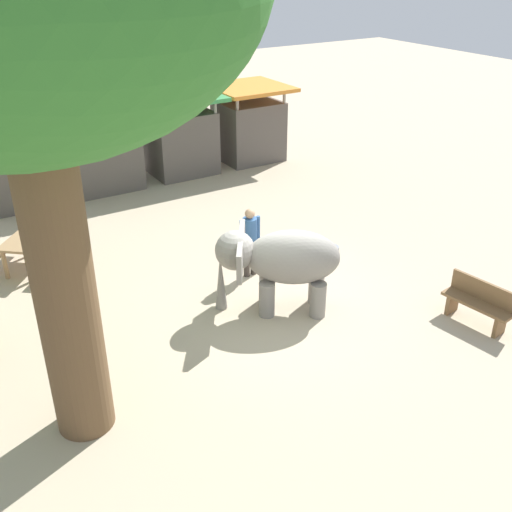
{
  "coord_description": "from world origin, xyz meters",
  "views": [
    {
      "loc": [
        -5.69,
        -8.64,
        6.66
      ],
      "look_at": [
        0.2,
        0.93,
        0.8
      ],
      "focal_mm": 41.87,
      "sensor_mm": 36.0,
      "label": 1
    }
  ],
  "objects_px": {
    "market_stall_white": "(12,166)",
    "market_stall_green": "(180,138)",
    "wooden_bench": "(479,302)",
    "market_stall_teal": "(102,151)",
    "picnic_table_near": "(30,244)",
    "elephant": "(280,260)",
    "market_stall_orange": "(249,127)",
    "feed_bucket": "(331,252)",
    "person_handler": "(250,237)"
  },
  "relations": [
    {
      "from": "market_stall_white",
      "to": "market_stall_green",
      "type": "xyz_separation_m",
      "value": [
        5.2,
        0.0,
        0.0
      ]
    },
    {
      "from": "wooden_bench",
      "to": "market_stall_teal",
      "type": "xyz_separation_m",
      "value": [
        -3.75,
        11.17,
        0.67
      ]
    },
    {
      "from": "wooden_bench",
      "to": "picnic_table_near",
      "type": "height_order",
      "value": "wooden_bench"
    },
    {
      "from": "market_stall_teal",
      "to": "market_stall_green",
      "type": "distance_m",
      "value": 2.6
    },
    {
      "from": "elephant",
      "to": "market_stall_teal",
      "type": "distance_m",
      "value": 8.72
    },
    {
      "from": "market_stall_white",
      "to": "market_stall_teal",
      "type": "distance_m",
      "value": 2.6
    },
    {
      "from": "wooden_bench",
      "to": "market_stall_orange",
      "type": "relative_size",
      "value": 0.57
    },
    {
      "from": "market_stall_green",
      "to": "feed_bucket",
      "type": "height_order",
      "value": "market_stall_green"
    },
    {
      "from": "elephant",
      "to": "person_handler",
      "type": "relative_size",
      "value": 1.49
    },
    {
      "from": "picnic_table_near",
      "to": "market_stall_orange",
      "type": "relative_size",
      "value": 0.83
    },
    {
      "from": "wooden_bench",
      "to": "market_stall_teal",
      "type": "height_order",
      "value": "market_stall_teal"
    },
    {
      "from": "elephant",
      "to": "market_stall_green",
      "type": "bearing_deg",
      "value": -69.48
    },
    {
      "from": "wooden_bench",
      "to": "person_handler",
      "type": "bearing_deg",
      "value": 26.85
    },
    {
      "from": "person_handler",
      "to": "market_stall_orange",
      "type": "xyz_separation_m",
      "value": [
        4.28,
        7.17,
        0.19
      ]
    },
    {
      "from": "wooden_bench",
      "to": "market_stall_green",
      "type": "height_order",
      "value": "market_stall_green"
    },
    {
      "from": "picnic_table_near",
      "to": "wooden_bench",
      "type": "bearing_deg",
      "value": 84.76
    },
    {
      "from": "picnic_table_near",
      "to": "feed_bucket",
      "type": "bearing_deg",
      "value": 101.7
    },
    {
      "from": "market_stall_orange",
      "to": "feed_bucket",
      "type": "xyz_separation_m",
      "value": [
        -2.22,
        -7.51,
        -0.98
      ]
    },
    {
      "from": "wooden_bench",
      "to": "market_stall_white",
      "type": "relative_size",
      "value": 0.57
    },
    {
      "from": "market_stall_green",
      "to": "market_stall_orange",
      "type": "height_order",
      "value": "same"
    },
    {
      "from": "wooden_bench",
      "to": "market_stall_orange",
      "type": "bearing_deg",
      "value": -15.74
    },
    {
      "from": "picnic_table_near",
      "to": "feed_bucket",
      "type": "height_order",
      "value": "picnic_table_near"
    },
    {
      "from": "market_stall_white",
      "to": "market_stall_orange",
      "type": "xyz_separation_m",
      "value": [
        7.8,
        0.0,
        0.0
      ]
    },
    {
      "from": "elephant",
      "to": "market_stall_green",
      "type": "xyz_separation_m",
      "value": [
        1.9,
        8.69,
        0.02
      ]
    },
    {
      "from": "market_stall_teal",
      "to": "elephant",
      "type": "bearing_deg",
      "value": -85.42
    },
    {
      "from": "wooden_bench",
      "to": "market_stall_white",
      "type": "bearing_deg",
      "value": 21.26
    },
    {
      "from": "picnic_table_near",
      "to": "market_stall_teal",
      "type": "height_order",
      "value": "market_stall_teal"
    },
    {
      "from": "elephant",
      "to": "wooden_bench",
      "type": "bearing_deg",
      "value": 173.76
    },
    {
      "from": "wooden_bench",
      "to": "market_stall_white",
      "type": "xyz_separation_m",
      "value": [
        -6.35,
        11.17,
        0.67
      ]
    },
    {
      "from": "wooden_bench",
      "to": "picnic_table_near",
      "type": "bearing_deg",
      "value": 36.46
    },
    {
      "from": "person_handler",
      "to": "feed_bucket",
      "type": "xyz_separation_m",
      "value": [
        2.06,
        -0.34,
        -0.79
      ]
    },
    {
      "from": "person_handler",
      "to": "market_stall_green",
      "type": "bearing_deg",
      "value": 167.09
    },
    {
      "from": "market_stall_green",
      "to": "wooden_bench",
      "type": "bearing_deg",
      "value": -84.13
    },
    {
      "from": "market_stall_white",
      "to": "feed_bucket",
      "type": "xyz_separation_m",
      "value": [
        5.58,
        -7.51,
        -0.98
      ]
    },
    {
      "from": "market_stall_orange",
      "to": "market_stall_teal",
      "type": "bearing_deg",
      "value": 180.0
    },
    {
      "from": "picnic_table_near",
      "to": "market_stall_white",
      "type": "relative_size",
      "value": 0.83
    },
    {
      "from": "market_stall_teal",
      "to": "feed_bucket",
      "type": "xyz_separation_m",
      "value": [
        2.98,
        -7.51,
        -0.98
      ]
    },
    {
      "from": "elephant",
      "to": "market_stall_white",
      "type": "relative_size",
      "value": 0.95
    },
    {
      "from": "market_stall_orange",
      "to": "feed_bucket",
      "type": "distance_m",
      "value": 7.89
    },
    {
      "from": "market_stall_white",
      "to": "market_stall_orange",
      "type": "bearing_deg",
      "value": 0.0
    },
    {
      "from": "elephant",
      "to": "market_stall_green",
      "type": "relative_size",
      "value": 0.95
    },
    {
      "from": "elephant",
      "to": "feed_bucket",
      "type": "distance_m",
      "value": 2.75
    },
    {
      "from": "elephant",
      "to": "market_stall_white",
      "type": "height_order",
      "value": "market_stall_white"
    },
    {
      "from": "market_stall_orange",
      "to": "person_handler",
      "type": "bearing_deg",
      "value": -120.82
    },
    {
      "from": "wooden_bench",
      "to": "market_stall_green",
      "type": "xyz_separation_m",
      "value": [
        -1.15,
        11.17,
        0.67
      ]
    },
    {
      "from": "picnic_table_near",
      "to": "market_stall_green",
      "type": "height_order",
      "value": "market_stall_green"
    },
    {
      "from": "wooden_bench",
      "to": "feed_bucket",
      "type": "distance_m",
      "value": 3.76
    },
    {
      "from": "market_stall_white",
      "to": "market_stall_green",
      "type": "distance_m",
      "value": 5.2
    },
    {
      "from": "picnic_table_near",
      "to": "market_stall_teal",
      "type": "xyz_separation_m",
      "value": [
        3.19,
        4.19,
        0.55
      ]
    },
    {
      "from": "picnic_table_near",
      "to": "feed_bucket",
      "type": "xyz_separation_m",
      "value": [
        6.17,
        -3.31,
        -0.43
      ]
    }
  ]
}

